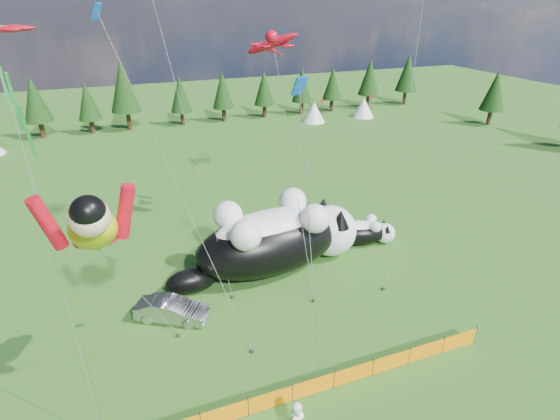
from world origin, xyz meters
name	(u,v)px	position (x,y,z in m)	size (l,w,h in m)	color
ground	(250,360)	(0.00, 0.00, 0.00)	(160.00, 160.00, 0.00)	#0E3B0A
safety_fence	(271,400)	(0.00, -3.00, 0.50)	(22.06, 0.06, 1.10)	#262626
tree_line	(146,98)	(0.00, 45.00, 4.00)	(90.00, 4.00, 8.00)	black
festival_tents	(238,119)	(11.00, 40.00, 1.40)	(50.00, 3.20, 2.80)	white
cat_large	(278,237)	(4.14, 7.10, 2.23)	(13.03, 5.57, 4.71)	black
cat_small	(362,232)	(10.84, 7.90, 0.94)	(5.36, 2.96, 1.97)	black
car	(172,310)	(-3.05, 4.36, 0.65)	(1.37, 3.94, 1.30)	#ACACB1
spectator_e	(297,419)	(0.56, -4.48, 0.83)	(0.81, 0.53, 1.66)	white
superhero_kite	(92,229)	(-5.70, -0.13, 8.43)	(5.84, 6.15, 11.18)	yellow
gecko_kite	(272,44)	(5.97, 12.96, 13.18)	(5.73, 12.83, 16.45)	#B7091B
diamond_kite_a	(107,33)	(-4.06, 6.21, 14.49)	(4.96, 6.70, 17.01)	#0C52B8
diamond_kite_c	(301,105)	(1.94, -1.10, 12.43)	(1.25, 1.75, 13.80)	#0C52B8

